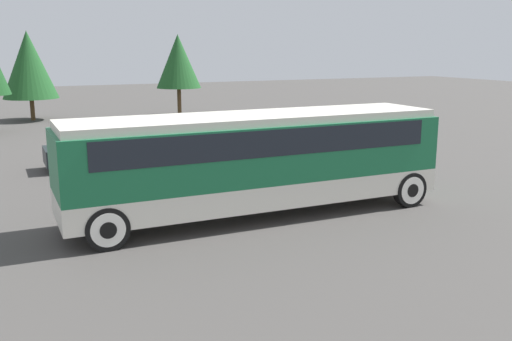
% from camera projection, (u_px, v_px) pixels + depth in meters
% --- Properties ---
extents(ground_plane, '(120.00, 120.00, 0.00)m').
position_uv_depth(ground_plane, '(256.00, 215.00, 16.53)').
color(ground_plane, '#423F3D').
extents(tour_bus, '(10.96, 2.63, 2.93)m').
position_uv_depth(tour_bus, '(259.00, 155.00, 16.19)').
color(tour_bus, silver).
rests_on(tour_bus, ground_plane).
extents(parked_car_near, '(4.42, 1.93, 1.44)m').
position_uv_depth(parked_car_near, '(266.00, 155.00, 21.79)').
color(parked_car_near, navy).
rests_on(parked_car_near, ground_plane).
extents(parked_car_mid, '(4.46, 1.82, 1.48)m').
position_uv_depth(parked_car_mid, '(264.00, 144.00, 24.20)').
color(parked_car_mid, '#BCBCC1').
rests_on(parked_car_mid, ground_plane).
extents(parked_car_far, '(4.39, 1.82, 1.39)m').
position_uv_depth(parked_car_far, '(101.00, 150.00, 22.96)').
color(parked_car_far, black).
rests_on(parked_car_far, ground_plane).
extents(tree_left, '(3.52, 3.52, 5.80)m').
position_uv_depth(tree_left, '(29.00, 65.00, 37.03)').
color(tree_left, brown).
rests_on(tree_left, ground_plane).
extents(tree_center, '(3.11, 3.11, 5.62)m').
position_uv_depth(tree_center, '(178.00, 61.00, 39.66)').
color(tree_center, brown).
rests_on(tree_center, ground_plane).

